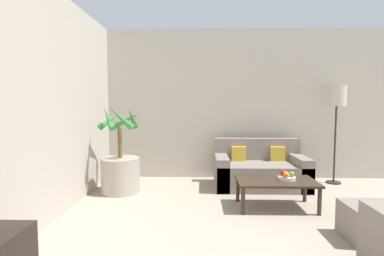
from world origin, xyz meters
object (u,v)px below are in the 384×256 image
object	(u,v)px
fruit_bowl	(287,178)
apple_red	(283,173)
potted_palm	(120,168)
floor_lamp	(337,101)
sofa_loveseat	(260,171)
coffee_table	(276,183)
ottoman	(374,222)
apple_green	(292,174)
orange_fruit	(286,175)

from	to	relation	value
fruit_bowl	apple_red	bearing A→B (deg)	125.07
potted_palm	fruit_bowl	size ratio (longest dim) A/B	6.03
floor_lamp	fruit_bowl	size ratio (longest dim) A/B	7.34
potted_palm	fruit_bowl	xyz separation A→B (m)	(2.35, -0.63, 0.02)
sofa_loveseat	floor_lamp	xyz separation A→B (m)	(1.32, 0.24, 1.14)
potted_palm	coffee_table	bearing A→B (deg)	-16.18
floor_lamp	potted_palm	bearing A→B (deg)	-169.98
sofa_loveseat	ottoman	bearing A→B (deg)	-68.76
floor_lamp	ottoman	xyz separation A→B (m)	(-0.56, -2.18, -1.23)
coffee_table	ottoman	world-z (taller)	coffee_table
floor_lamp	apple_red	bearing A→B (deg)	-134.93
coffee_table	apple_green	world-z (taller)	apple_green
apple_red	orange_fruit	bearing A→B (deg)	-85.99
coffee_table	ottoman	xyz separation A→B (m)	(0.74, -0.92, -0.15)
floor_lamp	ottoman	world-z (taller)	floor_lamp
sofa_loveseat	coffee_table	bearing A→B (deg)	-89.46
orange_fruit	ottoman	xyz separation A→B (m)	(0.63, -0.87, -0.27)
potted_palm	apple_red	distance (m)	2.39
coffee_table	fruit_bowl	size ratio (longest dim) A/B	4.48
floor_lamp	apple_green	bearing A→B (deg)	-131.22
orange_fruit	potted_palm	bearing A→B (deg)	163.52
sofa_loveseat	apple_red	xyz separation A→B (m)	(0.11, -0.96, 0.19)
sofa_loveseat	orange_fruit	distance (m)	1.09
fruit_bowl	apple_red	xyz separation A→B (m)	(-0.03, 0.05, 0.06)
apple_green	coffee_table	bearing A→B (deg)	-178.86
fruit_bowl	orange_fruit	xyz separation A→B (m)	(-0.03, -0.06, 0.06)
floor_lamp	apple_red	world-z (taller)	floor_lamp
sofa_loveseat	apple_red	world-z (taller)	sofa_loveseat
fruit_bowl	apple_red	world-z (taller)	apple_red
floor_lamp	apple_green	distance (m)	1.93
fruit_bowl	sofa_loveseat	bearing A→B (deg)	98.28
fruit_bowl	ottoman	bearing A→B (deg)	-56.86
floor_lamp	apple_red	xyz separation A→B (m)	(-1.20, -1.21, -0.95)
sofa_loveseat	coffee_table	world-z (taller)	sofa_loveseat
potted_palm	ottoman	size ratio (longest dim) A/B	2.40
sofa_loveseat	apple_red	distance (m)	0.99
sofa_loveseat	floor_lamp	distance (m)	1.76
ottoman	sofa_loveseat	bearing A→B (deg)	111.24
apple_red	ottoman	xyz separation A→B (m)	(0.64, -0.98, -0.27)
orange_fruit	ottoman	distance (m)	1.11
apple_red	sofa_loveseat	bearing A→B (deg)	96.75
apple_green	fruit_bowl	bearing A→B (deg)	172.47
coffee_table	potted_palm	bearing A→B (deg)	163.82
floor_lamp	fruit_bowl	distance (m)	1.99
coffee_table	orange_fruit	world-z (taller)	orange_fruit
orange_fruit	ottoman	bearing A→B (deg)	-54.02
potted_palm	floor_lamp	size ratio (longest dim) A/B	0.82
floor_lamp	ottoman	distance (m)	2.57
apple_red	ottoman	bearing A→B (deg)	-56.76
coffee_table	sofa_loveseat	bearing A→B (deg)	90.54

